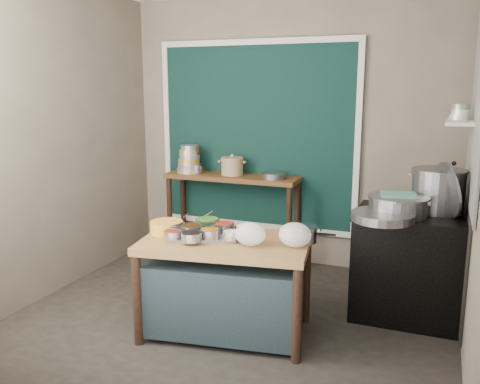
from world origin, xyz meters
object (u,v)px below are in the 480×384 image
at_px(prep_table, 226,287).
at_px(stove_block, 411,266).
at_px(saucepan, 303,234).
at_px(stock_pot, 438,190).
at_px(condiment_tray, 203,235).
at_px(yellow_basin, 167,227).
at_px(steamer, 398,206).
at_px(utensil_cup, 197,169).
at_px(ceramic_crock, 232,167).
at_px(back_counter, 232,218).

height_order(prep_table, stove_block, stove_block).
relative_size(stove_block, saucepan, 4.09).
height_order(saucepan, stock_pot, stock_pot).
xyz_separation_m(stove_block, condiment_tray, (-1.49, -0.83, 0.34)).
bearing_deg(prep_table, yellow_basin, 172.01).
bearing_deg(steamer, utensil_cup, 159.33).
bearing_deg(saucepan, ceramic_crock, 124.81).
xyz_separation_m(condiment_tray, steamer, (1.37, 0.70, 0.20)).
relative_size(condiment_tray, utensil_cup, 3.28).
relative_size(saucepan, utensil_cup, 1.44).
xyz_separation_m(stock_pot, steamer, (-0.29, -0.26, -0.10)).
relative_size(saucepan, steamer, 0.45).
relative_size(stove_block, yellow_basin, 3.55).
xyz_separation_m(condiment_tray, ceramic_crock, (-0.41, 1.57, 0.27)).
height_order(stove_block, yellow_basin, stove_block).
relative_size(yellow_basin, saucepan, 1.15).
relative_size(back_counter, stock_pot, 3.25).
bearing_deg(prep_table, saucepan, 8.19).
xyz_separation_m(stove_block, saucepan, (-0.75, -0.68, 0.39)).
height_order(ceramic_crock, steamer, ceramic_crock).
distance_m(stove_block, saucepan, 1.08).
bearing_deg(stove_block, ceramic_crock, 158.85).
bearing_deg(stove_block, stock_pot, 38.94).
height_order(saucepan, steamer, steamer).
bearing_deg(saucepan, steamer, 37.00).
xyz_separation_m(yellow_basin, saucepan, (1.05, 0.18, 0.01)).
distance_m(stove_block, ceramic_crock, 2.13).
distance_m(prep_table, back_counter, 1.69).
distance_m(stove_block, condiment_tray, 1.74).
height_order(back_counter, condiment_tray, back_counter).
height_order(stove_block, utensil_cup, utensil_cup).
xyz_separation_m(condiment_tray, stock_pot, (1.65, 0.96, 0.29)).
bearing_deg(ceramic_crock, back_counter, -77.46).
distance_m(back_counter, ceramic_crock, 0.56).
bearing_deg(saucepan, back_counter, 124.89).
bearing_deg(stock_pot, stove_block, -141.06).
bearing_deg(steamer, yellow_basin, -156.53).
xyz_separation_m(ceramic_crock, steamer, (1.78, -0.87, -0.08)).
height_order(condiment_tray, steamer, steamer).
xyz_separation_m(prep_table, ceramic_crock, (-0.60, 1.59, 0.66)).
distance_m(utensil_cup, steamer, 2.32).
height_order(prep_table, steamer, steamer).
height_order(ceramic_crock, stock_pot, stock_pot).
height_order(back_counter, ceramic_crock, ceramic_crock).
height_order(prep_table, utensil_cup, utensil_cup).
bearing_deg(condiment_tray, steamer, 27.12).
height_order(back_counter, steamer, steamer).
bearing_deg(back_counter, utensil_cup, -173.89).
bearing_deg(stove_block, saucepan, -137.70).
xyz_separation_m(back_counter, stove_block, (1.90, -0.73, -0.05)).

